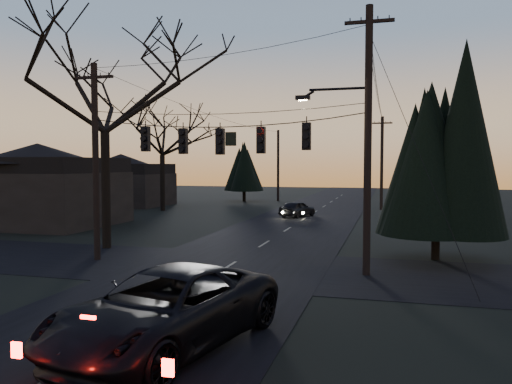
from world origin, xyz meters
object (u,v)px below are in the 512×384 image
(sedan_oncoming_a, at_px, (297,209))
(utility_pole_left, at_px, (97,260))
(evergreen_right, at_px, (437,148))
(suv_near, at_px, (166,310))
(utility_pole_far_r, at_px, (381,210))
(utility_pole_right, at_px, (366,275))
(utility_pole_far_l, at_px, (278,201))
(bare_tree_left, at_px, (104,85))

(sedan_oncoming_a, bearing_deg, utility_pole_left, 96.70)
(evergreen_right, bearing_deg, suv_near, -118.21)
(utility_pole_left, xyz_separation_m, utility_pole_far_r, (11.50, 28.00, 0.00))
(utility_pole_far_r, bearing_deg, utility_pole_right, -90.00)
(utility_pole_far_r, relative_size, sedan_oncoming_a, 2.30)
(utility_pole_right, height_order, suv_near, utility_pole_right)
(utility_pole_right, xyz_separation_m, utility_pole_far_l, (-11.50, 36.00, 0.00))
(sedan_oncoming_a, bearing_deg, suv_near, 115.91)
(bare_tree_left, relative_size, suv_near, 1.82)
(utility_pole_far_l, relative_size, suv_near, 1.27)
(utility_pole_right, distance_m, bare_tree_left, 15.35)
(utility_pole_right, bearing_deg, evergreen_right, 54.72)
(utility_pole_far_l, distance_m, suv_near, 45.40)
(utility_pole_right, relative_size, sedan_oncoming_a, 2.71)
(utility_pole_far_r, distance_m, utility_pole_far_l, 14.01)
(utility_pole_far_r, relative_size, utility_pole_far_l, 1.06)
(utility_pole_left, relative_size, evergreen_right, 1.00)
(utility_pole_far_l, xyz_separation_m, bare_tree_left, (-1.28, -33.20, 8.03))
(bare_tree_left, bearing_deg, utility_pole_left, -65.52)
(utility_pole_left, height_order, bare_tree_left, bare_tree_left)
(utility_pole_far_r, bearing_deg, suv_near, -96.26)
(utility_pole_right, height_order, utility_pole_far_r, utility_pole_right)
(suv_near, xyz_separation_m, sedan_oncoming_a, (-2.26, 28.61, -0.25))
(utility_pole_far_l, xyz_separation_m, evergreen_right, (14.27, -32.09, 4.86))
(utility_pole_left, xyz_separation_m, sedan_oncoming_a, (5.20, 19.84, 0.63))
(utility_pole_left, relative_size, suv_near, 1.35)
(utility_pole_right, xyz_separation_m, sedan_oncoming_a, (-6.30, 19.84, 0.63))
(utility_pole_left, height_order, utility_pole_far_l, utility_pole_left)
(utility_pole_far_l, height_order, suv_near, utility_pole_far_l)
(utility_pole_far_r, relative_size, evergreen_right, 1.00)
(utility_pole_far_l, distance_m, sedan_oncoming_a, 16.99)
(evergreen_right, height_order, sedan_oncoming_a, evergreen_right)
(utility_pole_right, height_order, bare_tree_left, bare_tree_left)
(utility_pole_far_r, xyz_separation_m, utility_pole_far_l, (-11.50, 8.00, 0.00))
(sedan_oncoming_a, bearing_deg, utility_pole_far_l, -50.78)
(utility_pole_far_r, xyz_separation_m, evergreen_right, (2.77, -24.09, 4.86))
(utility_pole_far_l, distance_m, bare_tree_left, 34.18)
(utility_pole_far_r, height_order, bare_tree_left, bare_tree_left)
(utility_pole_left, distance_m, suv_near, 11.55)
(utility_pole_far_l, distance_m, evergreen_right, 35.45)
(utility_pole_left, relative_size, sedan_oncoming_a, 2.30)
(suv_near, bearing_deg, utility_pole_far_r, 97.71)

